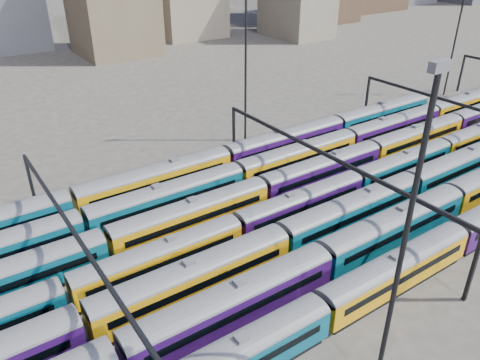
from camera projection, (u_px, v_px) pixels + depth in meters
ground at (258, 235)px, 54.76m from camera, size 500.00×500.00×0.00m
rake_0 at (456, 235)px, 50.37m from camera, size 117.99×2.88×4.84m
rake_1 at (233, 301)px, 41.13m from camera, size 149.19×3.12×5.25m
rake_2 at (194, 275)px, 44.22m from camera, size 148.02×3.09×5.21m
rake_3 at (237, 226)px, 52.13m from camera, size 112.94×2.76×4.63m
rake_4 at (262, 189)px, 59.30m from camera, size 122.52×2.99×5.03m
rake_5 at (298, 155)px, 68.01m from camera, size 146.67×3.06×5.16m
rake_6 at (72, 202)px, 55.98m from camera, size 131.72×3.21×5.42m
gantry_1 at (79, 246)px, 41.58m from camera, size 0.35×40.35×8.03m
gantry_2 at (325, 162)px, 56.55m from camera, size 0.35×40.35×8.03m
gantry_3 at (469, 114)px, 71.52m from camera, size 0.35×40.35×8.03m
mast_2 at (404, 244)px, 29.68m from camera, size 1.40×0.50×25.60m
mast_3 at (246, 58)px, 73.12m from camera, size 1.40×0.50×25.60m
mast_5 at (458, 28)px, 95.16m from camera, size 1.40×0.50×25.60m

